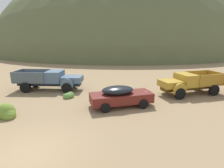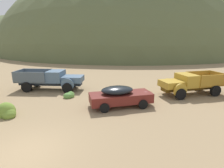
# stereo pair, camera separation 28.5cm
# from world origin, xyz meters

# --- Properties ---
(ground_plane) EXTENTS (300.00, 300.00, 0.00)m
(ground_plane) POSITION_xyz_m (0.00, 0.00, 0.00)
(ground_plane) COLOR #937A56
(hill_far_right) EXTENTS (118.44, 62.79, 35.00)m
(hill_far_right) POSITION_xyz_m (-28.45, 84.04, 0.00)
(hill_far_right) COLOR #56603D
(hill_far_right) RESTS_ON ground
(hill_far_left) EXTENTS (88.05, 75.36, 55.02)m
(hill_far_left) POSITION_xyz_m (3.14, 63.99, 0.00)
(hill_far_left) COLOR #56603D
(hill_far_left) RESTS_ON ground
(truck_chalk_blue) EXTENTS (6.41, 2.33, 1.91)m
(truck_chalk_blue) POSITION_xyz_m (-2.48, 9.85, 1.02)
(truck_chalk_blue) COLOR #262D39
(truck_chalk_blue) RESTS_ON ground
(car_oxblood) EXTENTS (5.04, 3.02, 1.57)m
(car_oxblood) POSITION_xyz_m (4.21, 5.82, 0.82)
(car_oxblood) COLOR maroon
(car_oxblood) RESTS_ON ground
(truck_mustard) EXTENTS (6.07, 3.77, 1.91)m
(truck_mustard) POSITION_xyz_m (10.00, 8.99, 1.03)
(truck_mustard) COLOR #593D12
(truck_mustard) RESTS_ON ground
(bush_near_barrel) EXTENTS (1.28, 1.12, 1.18)m
(bush_near_barrel) POSITION_xyz_m (-3.19, 3.52, 0.28)
(bush_near_barrel) COLOR olive
(bush_near_barrel) RESTS_ON ground
(bush_between_trucks) EXTENTS (0.85, 0.75, 0.71)m
(bush_between_trucks) POSITION_xyz_m (-5.20, 12.15, 0.18)
(bush_between_trucks) COLOR olive
(bush_between_trucks) RESTS_ON ground
(bush_back_edge) EXTENTS (0.89, 0.89, 0.63)m
(bush_back_edge) POSITION_xyz_m (-0.34, 7.57, 0.16)
(bush_back_edge) COLOR #5B8E42
(bush_back_edge) RESTS_ON ground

